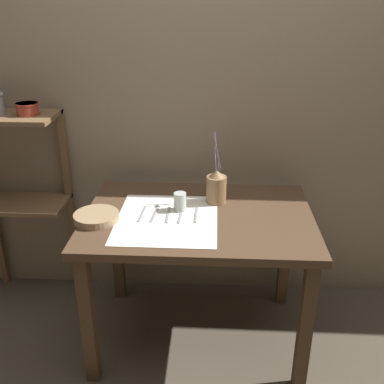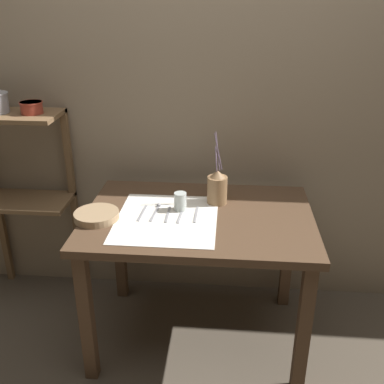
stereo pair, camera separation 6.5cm
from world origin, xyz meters
The scene contains 14 objects.
ground_plane centered at (0.00, 0.00, 0.00)m, with size 12.00×12.00×0.00m, color brown.
stone_wall_back centered at (0.00, 0.50, 1.20)m, with size 7.00×0.06×2.40m.
wooden_table centered at (0.00, 0.00, 0.65)m, with size 1.12×0.79×0.75m.
wooden_shelf_unit centered at (-1.04, 0.34, 0.80)m, with size 0.53×0.29×1.16m.
linen_cloth centered at (-0.15, -0.06, 0.75)m, with size 0.48×0.54×0.00m.
pitcher_with_flowers centered at (0.08, 0.14, 0.84)m, with size 0.10×0.10×0.38m.
wooden_bowl centered at (-0.49, -0.09, 0.77)m, with size 0.22×0.22×0.04m.
glass_tumbler_near centered at (-0.09, 0.04, 0.80)m, with size 0.06×0.06×0.09m.
fork_outer centered at (-0.28, -0.02, 0.76)m, with size 0.02×0.17×0.00m.
spoon_outer centered at (-0.21, 0.04, 0.76)m, with size 0.03×0.18×0.02m.
knife_center centered at (-0.15, -0.02, 0.76)m, with size 0.01×0.17×0.00m.
spoon_inner centered at (-0.08, 0.03, 0.76)m, with size 0.03×0.18×0.02m.
fork_inner centered at (-0.01, -0.01, 0.76)m, with size 0.02×0.17×0.00m.
metal_pot_small centered at (-0.91, 0.31, 1.20)m, with size 0.12×0.12×0.06m.
Camera 2 is at (0.14, -1.97, 1.75)m, focal length 42.00 mm.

